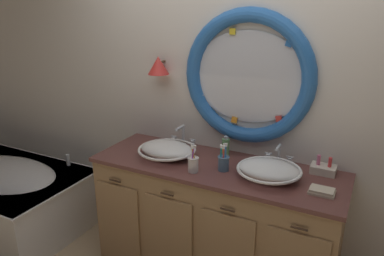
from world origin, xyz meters
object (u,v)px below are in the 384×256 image
soap_dispenser (226,147)px  folded_hand_towel (322,191)px  sink_basin_right (269,170)px  toothbrush_holder_right (223,162)px  toiletry_basket (323,169)px  toothbrush_holder_left (193,163)px  sink_basin_left (167,149)px  bathtub (6,193)px

soap_dispenser → folded_hand_towel: 0.81m
sink_basin_right → folded_hand_towel: (0.35, -0.06, -0.04)m
sink_basin_right → toothbrush_holder_right: toothbrush_holder_right is taller
folded_hand_towel → toiletry_basket: bearing=97.2°
toothbrush_holder_right → folded_hand_towel: bearing=-2.9°
sink_basin_right → folded_hand_towel: sink_basin_right is taller
toothbrush_holder_left → soap_dispenser: 0.38m
toothbrush_holder_left → folded_hand_towel: toothbrush_holder_left is taller
toothbrush_holder_right → toiletry_basket: 0.69m
sink_basin_left → toiletry_basket: toiletry_basket is taller
sink_basin_right → toothbrush_holder_left: (-0.49, -0.15, 0.00)m
bathtub → folded_hand_towel: (2.76, 0.21, 0.60)m
folded_hand_towel → toiletry_basket: size_ratio=0.93×
sink_basin_left → sink_basin_right: 0.79m
bathtub → sink_basin_left: (1.62, 0.27, 0.64)m
sink_basin_left → soap_dispenser: 0.45m
sink_basin_right → toothbrush_holder_right: 0.32m
sink_basin_left → toiletry_basket: bearing=12.2°
sink_basin_left → soap_dispenser: (0.39, 0.23, 0.01)m
sink_basin_right → toiletry_basket: 0.40m
folded_hand_towel → sink_basin_left: bearing=176.8°
sink_basin_left → toothbrush_holder_right: (0.48, -0.03, 0.00)m
toiletry_basket → toothbrush_holder_left: bearing=-154.4°
toothbrush_holder_left → toothbrush_holder_right: 0.21m
soap_dispenser → bathtub: bearing=-166.0°
sink_basin_right → soap_dispenser: (-0.40, 0.23, 0.01)m
sink_basin_right → toothbrush_holder_left: size_ratio=2.13×
soap_dispenser → folded_hand_towel: size_ratio=1.05×
bathtub → soap_dispenser: bearing=14.0°
bathtub → soap_dispenser: (2.00, 0.50, 0.66)m
sink_basin_right → toothbrush_holder_right: size_ratio=2.11×
soap_dispenser → sink_basin_left: bearing=-149.6°
soap_dispenser → toothbrush_holder_left: bearing=-103.5°
bathtub → toiletry_basket: (2.72, 0.51, 0.62)m
toiletry_basket → folded_hand_towel: bearing=-82.8°
bathtub → sink_basin_right: (2.41, 0.27, 0.64)m
bathtub → folded_hand_towel: bearing=4.3°
toothbrush_holder_left → toothbrush_holder_right: toothbrush_holder_right is taller
toothbrush_holder_left → toiletry_basket: toothbrush_holder_left is taller
toothbrush_holder_left → bathtub: bearing=-176.2°
sink_basin_left → toiletry_basket: size_ratio=2.66×
toothbrush_holder_right → toothbrush_holder_left: bearing=-147.0°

